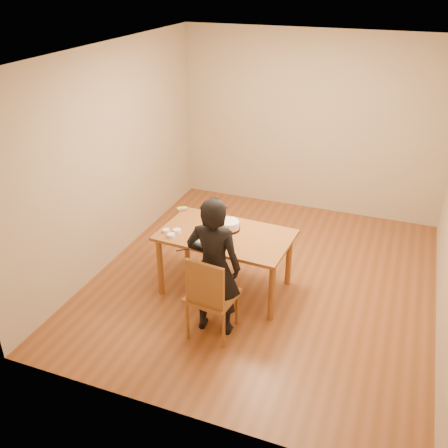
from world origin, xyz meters
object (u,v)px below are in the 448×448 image
(cake_plate, at_px, (229,229))
(cake, at_px, (229,225))
(person, at_px, (214,267))
(dining_table, at_px, (226,235))
(dining_chair, at_px, (212,296))

(cake_plate, relative_size, cake, 1.09)
(person, bearing_deg, cake_plate, -84.92)
(cake_plate, xyz_separation_m, person, (0.16, -0.84, 0.01))
(dining_table, bearing_deg, dining_chair, -75.67)
(cake_plate, bearing_deg, cake, -90.00)
(cake_plate, distance_m, cake, 0.05)
(cake_plate, relative_size, person, 0.17)
(dining_table, xyz_separation_m, cake_plate, (-0.01, 0.11, 0.03))
(dining_chair, relative_size, person, 0.30)
(dining_table, distance_m, dining_chair, 0.84)
(dining_chair, relative_size, cake_plate, 1.75)
(dining_chair, height_order, cake_plate, cake_plate)
(dining_chair, distance_m, cake_plate, 0.95)
(dining_table, relative_size, person, 0.96)
(dining_table, relative_size, cake, 6.06)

